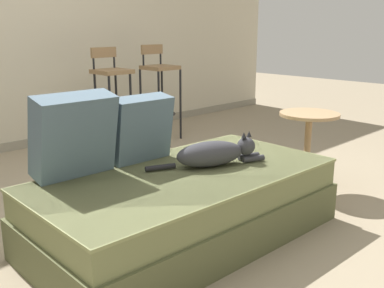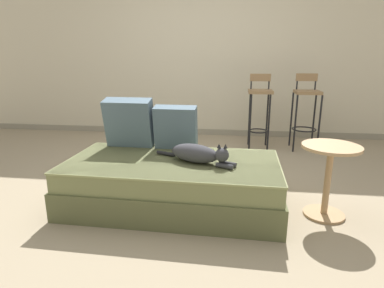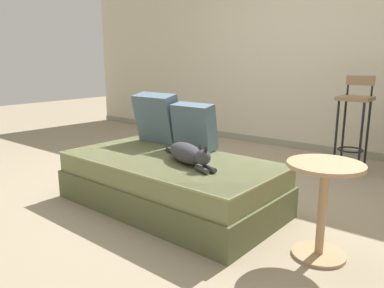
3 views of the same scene
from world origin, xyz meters
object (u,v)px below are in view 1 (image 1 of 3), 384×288
(bar_stool_near_window, at_px, (112,87))
(side_table, at_px, (308,140))
(bar_stool_by_doorway, at_px, (159,83))
(couch, at_px, (186,204))
(throw_pillow_middle, at_px, (140,128))
(throw_pillow_corner, at_px, (74,135))
(cat, at_px, (215,153))

(bar_stool_near_window, distance_m, side_table, 2.03)
(side_table, bearing_deg, bar_stool_by_doorway, 83.65)
(couch, distance_m, throw_pillow_middle, 0.54)
(bar_stool_by_doorway, height_order, side_table, bar_stool_by_doorway)
(couch, distance_m, side_table, 1.25)
(couch, height_order, bar_stool_near_window, bar_stool_near_window)
(throw_pillow_middle, bearing_deg, couch, -84.47)
(throw_pillow_corner, bearing_deg, side_table, -13.26)
(throw_pillow_middle, distance_m, bar_stool_by_doorway, 2.18)
(cat, xyz_separation_m, side_table, (1.02, -0.01, -0.10))
(bar_stool_near_window, distance_m, bar_stool_by_doorway, 0.61)
(couch, bearing_deg, throw_pillow_middle, 95.53)
(cat, distance_m, bar_stool_near_window, 2.07)
(couch, bearing_deg, bar_stool_near_window, 66.46)
(throw_pillow_middle, distance_m, side_table, 1.35)
(throw_pillow_corner, distance_m, cat, 0.82)
(throw_pillow_corner, distance_m, bar_stool_near_window, 2.06)
(throw_pillow_middle, height_order, cat, throw_pillow_middle)
(throw_pillow_middle, relative_size, side_table, 0.69)
(bar_stool_near_window, bearing_deg, side_table, -78.76)
(bar_stool_near_window, xyz_separation_m, bar_stool_by_doorway, (0.61, -0.00, -0.02))
(cat, distance_m, bar_stool_by_doorway, 2.33)
(bar_stool_near_window, bearing_deg, throw_pillow_middle, -119.10)
(cat, bearing_deg, bar_stool_by_doorway, 57.70)
(cat, xyz_separation_m, bar_stool_near_window, (0.63, 1.97, 0.15))
(throw_pillow_corner, relative_size, bar_stool_near_window, 0.46)
(couch, height_order, side_table, side_table)
(throw_pillow_middle, relative_size, cat, 0.58)
(side_table, bearing_deg, throw_pillow_middle, 162.85)
(bar_stool_by_doorway, bearing_deg, side_table, -96.35)
(throw_pillow_middle, xyz_separation_m, bar_stool_by_doorway, (1.49, 1.58, 0.00))
(couch, bearing_deg, side_table, -1.54)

